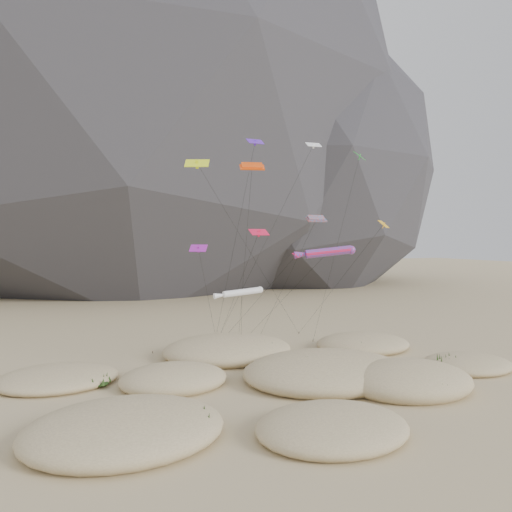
{
  "coord_description": "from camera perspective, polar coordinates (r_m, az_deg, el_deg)",
  "views": [
    {
      "loc": [
        -24.72,
        -41.17,
        14.83
      ],
      "look_at": [
        -1.71,
        12.0,
        12.75
      ],
      "focal_mm": 35.0,
      "sensor_mm": 36.0,
      "label": 1
    }
  ],
  "objects": [
    {
      "name": "orange_parafoil",
      "position": [
        57.75,
        -0.48,
        9.94
      ],
      "size": [
        6.72,
        18.41,
        23.53
      ],
      "color": "#E1440B",
      "rests_on": "ground"
    },
    {
      "name": "delta_kites",
      "position": [
        59.76,
        3.26,
        6.84
      ],
      "size": [
        26.93,
        20.37,
        27.23
      ],
      "color": "#E9164F",
      "rests_on": "ground"
    },
    {
      "name": "ground",
      "position": [
        50.26,
        7.51,
        -15.12
      ],
      "size": [
        500.0,
        500.0,
        0.0
      ],
      "primitive_type": "plane",
      "color": "#CCB789",
      "rests_on": "ground"
    },
    {
      "name": "rainbow_tube_kite",
      "position": [
        58.17,
        8.03,
        0.43
      ],
      "size": [
        6.99,
        18.44,
        14.01
      ],
      "color": "#ED1943",
      "rests_on": "ground"
    },
    {
      "name": "white_tube_kite",
      "position": [
        55.95,
        -1.85,
        -4.2
      ],
      "size": [
        7.16,
        10.29,
        9.32
      ],
      "color": "silver",
      "rests_on": "ground"
    },
    {
      "name": "dune_grass",
      "position": [
        52.61,
        3.88,
        -13.36
      ],
      "size": [
        40.96,
        29.4,
        1.5
      ],
      "color": "black",
      "rests_on": "ground"
    },
    {
      "name": "multi_parafoil",
      "position": [
        61.63,
        6.83,
        4.08
      ],
      "size": [
        2.58,
        15.88,
        17.69
      ],
      "color": "red",
      "rests_on": "ground"
    },
    {
      "name": "rock_headland",
      "position": [
        172.86,
        -12.56,
        21.56
      ],
      "size": [
        226.37,
        148.64,
        177.5
      ],
      "color": "black",
      "rests_on": "ground"
    },
    {
      "name": "kite_stakes",
      "position": [
        71.15,
        -1.13,
        -9.85
      ],
      "size": [
        23.63,
        6.0,
        0.3
      ],
      "color": "#3F2D1E",
      "rests_on": "ground"
    },
    {
      "name": "dunes",
      "position": [
        53.16,
        2.54,
        -13.33
      ],
      "size": [
        54.38,
        38.82,
        3.67
      ],
      "color": "#CCB789",
      "rests_on": "ground"
    }
  ]
}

